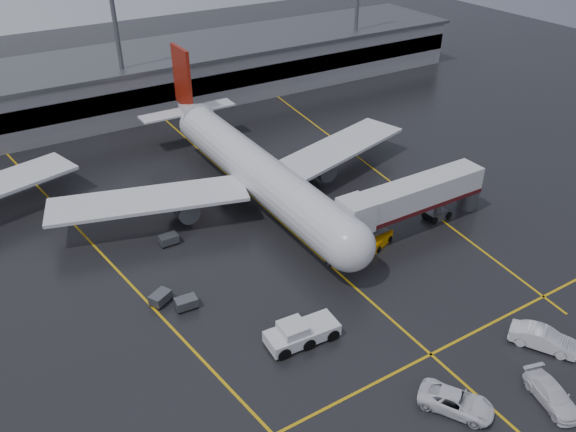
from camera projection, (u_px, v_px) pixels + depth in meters
ground at (294, 233)px, 65.09m from camera, size 220.00×220.00×0.00m
apron_line_centre at (294, 233)px, 65.08m from camera, size 0.25×90.00×0.02m
apron_line_stop at (431, 354)px, 49.12m from camera, size 60.00×0.25×0.02m
apron_line_left at (91, 243)px, 63.43m from camera, size 9.99×69.35×0.02m
apron_line_right at (365, 163)px, 80.36m from camera, size 7.57×69.64×0.02m
terminal at (144, 79)px, 97.61m from camera, size 122.00×19.00×8.60m
light_mast_mid at (116, 29)px, 85.75m from camera, size 3.00×1.20×25.45m
main_airliner at (252, 167)px, 69.92m from camera, size 48.80×45.60×14.10m
jet_bridge at (413, 198)px, 63.96m from camera, size 19.90×3.40×6.05m
pushback_tractor at (300, 333)px, 50.02m from camera, size 6.61×3.14×2.31m
belt_loader at (378, 240)px, 62.93m from camera, size 4.10×2.86×2.39m
service_van_a at (456, 402)px, 43.84m from camera, size 5.23×6.20×1.58m
service_van_b at (552, 395)px, 44.46m from camera, size 3.46×5.65×1.53m
service_van_c at (543, 339)px, 49.45m from camera, size 4.50×5.76×1.83m
baggage_cart_a at (186, 303)px, 53.93m from camera, size 2.09×1.44×1.12m
baggage_cart_b at (160, 297)px, 54.57m from camera, size 2.38×2.10×1.12m
baggage_cart_c at (169, 239)px, 62.98m from camera, size 2.01×1.31×1.12m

